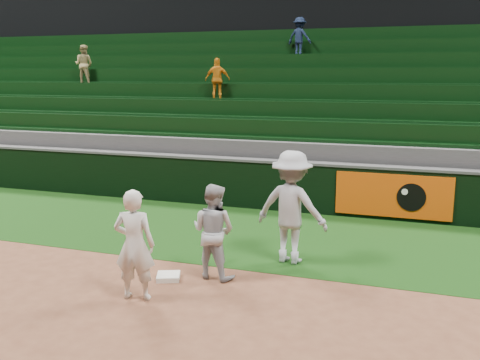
{
  "coord_description": "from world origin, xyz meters",
  "views": [
    {
      "loc": [
        3.54,
        -7.41,
        3.35
      ],
      "look_at": [
        0.22,
        2.3,
        1.3
      ],
      "focal_mm": 40.0,
      "sensor_mm": 36.0,
      "label": 1
    }
  ],
  "objects_px": {
    "base_coach": "(292,207)",
    "baserunner": "(213,231)",
    "first_baseman": "(134,245)",
    "first_base": "(168,277)"
  },
  "relations": [
    {
      "from": "first_base",
      "to": "first_baseman",
      "type": "height_order",
      "value": "first_baseman"
    },
    {
      "from": "first_baseman",
      "to": "baserunner",
      "type": "xyz_separation_m",
      "value": [
        0.79,
        1.19,
        -0.05
      ]
    },
    {
      "from": "baserunner",
      "to": "base_coach",
      "type": "bearing_deg",
      "value": -122.72
    },
    {
      "from": "first_base",
      "to": "first_baseman",
      "type": "distance_m",
      "value": 1.18
    },
    {
      "from": "first_baseman",
      "to": "baserunner",
      "type": "bearing_deg",
      "value": -134.07
    },
    {
      "from": "baserunner",
      "to": "base_coach",
      "type": "xyz_separation_m",
      "value": [
        1.05,
        1.12,
        0.22
      ]
    },
    {
      "from": "first_baseman",
      "to": "baserunner",
      "type": "relative_size",
      "value": 1.06
    },
    {
      "from": "base_coach",
      "to": "baserunner",
      "type": "bearing_deg",
      "value": 55.32
    },
    {
      "from": "baserunner",
      "to": "base_coach",
      "type": "relative_size",
      "value": 0.79
    },
    {
      "from": "first_baseman",
      "to": "base_coach",
      "type": "xyz_separation_m",
      "value": [
        1.84,
        2.32,
        0.17
      ]
    }
  ]
}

